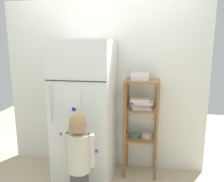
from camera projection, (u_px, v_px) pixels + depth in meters
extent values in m
plane|color=tan|center=(98.00, 177.00, 3.01)|extent=(6.00, 6.00, 0.00)
cube|color=silver|center=(104.00, 86.00, 3.15)|extent=(2.68, 0.03, 2.22)
cube|color=white|center=(85.00, 112.00, 2.87)|extent=(0.68, 0.68, 1.72)
cube|color=black|center=(75.00, 81.00, 2.45)|extent=(0.66, 0.01, 0.01)
cylinder|color=silver|center=(51.00, 104.00, 2.53)|extent=(0.02, 0.02, 0.41)
cube|color=white|center=(73.00, 99.00, 2.50)|extent=(0.17, 0.01, 0.19)
cube|color=#AE2ECE|center=(61.00, 134.00, 2.60)|extent=(0.03, 0.01, 0.03)
cube|color=#703EDA|center=(96.00, 151.00, 2.57)|extent=(0.04, 0.02, 0.04)
cube|color=gold|center=(70.00, 150.00, 2.63)|extent=(0.04, 0.02, 0.03)
cube|color=gold|center=(69.00, 129.00, 2.57)|extent=(0.03, 0.02, 0.02)
cube|color=gold|center=(65.00, 146.00, 2.63)|extent=(0.04, 0.02, 0.04)
cube|color=#4F15C9|center=(74.00, 109.00, 2.52)|extent=(0.04, 0.02, 0.04)
cube|color=#35A2D0|center=(72.00, 121.00, 2.55)|extent=(0.04, 0.02, 0.04)
cylinder|color=beige|center=(79.00, 152.00, 2.36)|extent=(0.24, 0.24, 0.40)
sphere|color=beige|center=(80.00, 132.00, 2.39)|extent=(0.10, 0.10, 0.10)
sphere|color=#A87A5B|center=(78.00, 126.00, 2.30)|extent=(0.18, 0.18, 0.18)
sphere|color=tan|center=(78.00, 121.00, 2.29)|extent=(0.15, 0.15, 0.15)
cylinder|color=beige|center=(66.00, 148.00, 2.37)|extent=(0.07, 0.07, 0.34)
cylinder|color=beige|center=(91.00, 151.00, 2.33)|extent=(0.07, 0.07, 0.34)
cylinder|color=olive|center=(124.00, 131.00, 2.89)|extent=(0.04, 0.04, 1.24)
cylinder|color=olive|center=(157.00, 134.00, 2.82)|extent=(0.04, 0.04, 1.24)
cylinder|color=olive|center=(127.00, 124.00, 3.15)|extent=(0.04, 0.04, 1.24)
cylinder|color=olive|center=(156.00, 125.00, 3.09)|extent=(0.04, 0.04, 1.24)
cube|color=olive|center=(142.00, 81.00, 2.86)|extent=(0.40, 0.30, 0.02)
cube|color=olive|center=(141.00, 109.00, 2.93)|extent=(0.40, 0.30, 0.02)
cube|color=olive|center=(141.00, 138.00, 3.01)|extent=(0.40, 0.30, 0.02)
cube|color=silver|center=(142.00, 108.00, 2.92)|extent=(0.23, 0.17, 0.03)
cube|color=#B293A3|center=(140.00, 105.00, 2.94)|extent=(0.24, 0.18, 0.04)
cube|color=silver|center=(143.00, 103.00, 2.92)|extent=(0.24, 0.19, 0.03)
cube|color=silver|center=(140.00, 100.00, 2.92)|extent=(0.24, 0.18, 0.04)
cylinder|color=#4C7266|center=(135.00, 135.00, 3.02)|extent=(0.12, 0.12, 0.05)
cylinder|color=beige|center=(147.00, 136.00, 2.99)|extent=(0.12, 0.12, 0.06)
cube|color=white|center=(140.00, 80.00, 2.88)|extent=(0.21, 0.17, 0.01)
cube|color=white|center=(140.00, 77.00, 2.79)|extent=(0.21, 0.01, 0.09)
cube|color=white|center=(140.00, 75.00, 2.95)|extent=(0.21, 0.01, 0.09)
cube|color=white|center=(132.00, 76.00, 2.89)|extent=(0.01, 0.17, 0.09)
cube|color=white|center=(149.00, 76.00, 2.85)|extent=(0.01, 0.17, 0.09)
sphere|color=red|center=(143.00, 77.00, 2.85)|extent=(0.07, 0.07, 0.07)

